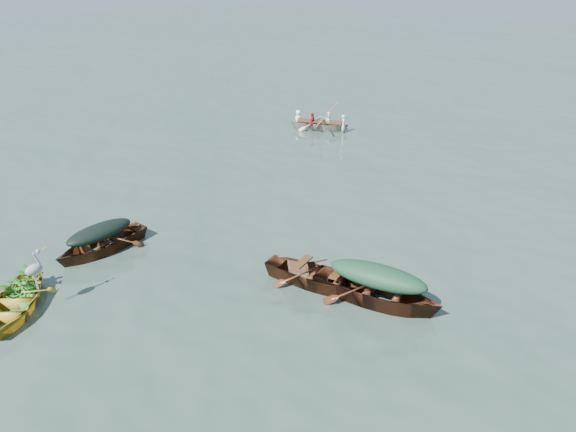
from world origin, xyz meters
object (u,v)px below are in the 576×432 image
dark_covered_boat (102,251)px  open_wooden_boat (320,287)px  yellow_dinghy (16,312)px  heron (35,275)px  rowed_boat (320,130)px  green_tarp_boat (376,303)px

dark_covered_boat → open_wooden_boat: 5.98m
yellow_dinghy → heron: size_ratio=3.35×
yellow_dinghy → rowed_boat: 16.49m
heron → dark_covered_boat: bearing=73.6°
open_wooden_boat → rowed_boat: bearing=27.2°
yellow_dinghy → dark_covered_boat: size_ratio=0.89×
green_tarp_boat → rowed_boat: (-9.36, 10.85, 0.00)m
rowed_boat → heron: bearing=170.5°
green_tarp_boat → dark_covered_boat: bearing=100.0°
yellow_dinghy → green_tarp_boat: green_tarp_boat is taller
yellow_dinghy → open_wooden_boat: size_ratio=0.78×
open_wooden_boat → heron: heron is taller
open_wooden_boat → green_tarp_boat: bearing=-89.4°
yellow_dinghy → open_wooden_boat: (4.60, 5.07, 0.00)m
yellow_dinghy → rowed_boat: size_ratio=0.84×
open_wooden_boat → rowed_boat: 13.64m
open_wooden_boat → dark_covered_boat: bearing=103.0°
rowed_boat → green_tarp_boat: bearing=-162.0°
yellow_dinghy → dark_covered_boat: (-0.97, 2.88, 0.00)m
dark_covered_boat → rowed_boat: (-2.40, 13.26, 0.00)m
dark_covered_boat → green_tarp_boat: (6.96, 2.42, 0.00)m
green_tarp_boat → rowed_boat: 14.33m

